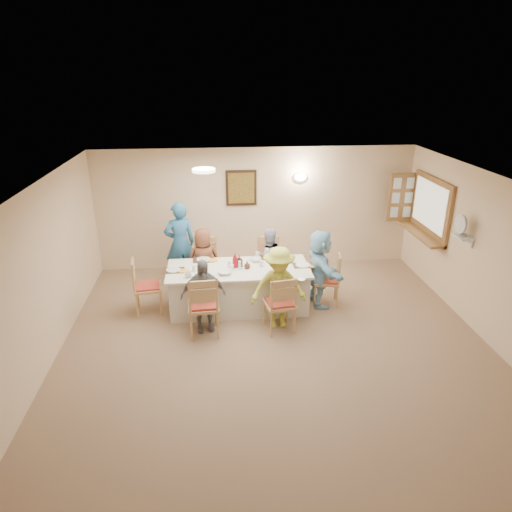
{
  "coord_description": "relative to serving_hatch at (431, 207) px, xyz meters",
  "views": [
    {
      "loc": [
        -0.87,
        -5.54,
        3.89
      ],
      "look_at": [
        -0.2,
        1.4,
        1.05
      ],
      "focal_mm": 32.0,
      "sensor_mm": 36.0,
      "label": 1
    }
  ],
  "objects": [
    {
      "name": "placemat_re",
      "position": [
        -2.58,
        -0.81,
        -0.74
      ],
      "size": [
        0.34,
        0.25,
        0.01
      ],
      "primitive_type": "cube",
      "color": "#472B19",
      "rests_on": "dining_table"
    },
    {
      "name": "chair_front_right",
      "position": [
        -3.1,
        -1.61,
        -1.01
      ],
      "size": [
        0.54,
        0.54,
        0.98
      ],
      "primitive_type": null,
      "rotation": [
        0.0,
        0.0,
        3.3
      ],
      "color": "tan",
      "rests_on": "ground"
    },
    {
      "name": "placemat_bl",
      "position": [
        -4.3,
        -0.39,
        -0.74
      ],
      "size": [
        0.37,
        0.28,
        0.01
      ],
      "primitive_type": "cube",
      "color": "#472B19",
      "rests_on": "dining_table"
    },
    {
      "name": "chair_front_left",
      "position": [
        -4.3,
        -1.61,
        -0.98
      ],
      "size": [
        0.53,
        0.53,
        1.03
      ],
      "primitive_type": null,
      "rotation": [
        0.0,
        0.0,
        3.21
      ],
      "color": "tan",
      "rests_on": "ground"
    },
    {
      "name": "dining_table",
      "position": [
        -3.7,
        -0.81,
        -1.12
      ],
      "size": [
        2.43,
        1.03,
        0.76
      ],
      "primitive_type": "cube",
      "color": "white",
      "rests_on": "ground"
    },
    {
      "name": "diner_right_end",
      "position": [
        -2.28,
        -0.81,
        -0.8
      ],
      "size": [
        1.39,
        0.71,
        1.4
      ],
      "primitive_type": "imported",
      "rotation": [
        0.0,
        0.0,
        1.69
      ],
      "color": "#A0DAFA",
      "rests_on": "ground"
    },
    {
      "name": "condiment_malt",
      "position": [
        -3.55,
        -0.84,
        -0.67
      ],
      "size": [
        0.14,
        0.14,
        0.13
      ],
      "primitive_type": "imported",
      "rotation": [
        0.0,
        0.0,
        0.18
      ],
      "color": "#452112",
      "rests_on": "dining_table"
    },
    {
      "name": "plate_le",
      "position": [
        -4.8,
        -0.81,
        -0.73
      ],
      "size": [
        0.24,
        0.24,
        0.01
      ],
      "primitive_type": "cylinder",
      "color": "white",
      "rests_on": "dining_table"
    },
    {
      "name": "placemat_br",
      "position": [
        -3.1,
        -0.39,
        -0.74
      ],
      "size": [
        0.35,
        0.26,
        0.01
      ],
      "primitive_type": "cube",
      "color": "#472B19",
      "rests_on": "dining_table"
    },
    {
      "name": "desk_fan",
      "position": [
        -0.11,
        -1.35,
        0.05
      ],
      "size": [
        0.3,
        0.3,
        0.28
      ],
      "primitive_type": null,
      "color": "#A5A5A8",
      "rests_on": "fan_shelf"
    },
    {
      "name": "caregiver",
      "position": [
        -4.75,
        0.34,
        -0.68
      ],
      "size": [
        0.8,
        0.7,
        1.63
      ],
      "primitive_type": "imported",
      "rotation": [
        0.0,
        0.0,
        3.42
      ],
      "color": "teal",
      "rests_on": "ground"
    },
    {
      "name": "hatch_sill",
      "position": [
        -0.12,
        0.0,
        -0.53
      ],
      "size": [
        0.3,
        1.5,
        0.05
      ],
      "primitive_type": "cube",
      "color": "brown",
      "rests_on": "room_walls"
    },
    {
      "name": "teacup_b",
      "position": [
        -3.32,
        -0.32,
        -0.7
      ],
      "size": [
        0.13,
        0.13,
        0.08
      ],
      "primitive_type": "imported",
      "rotation": [
        0.0,
        0.0,
        -0.25
      ],
      "color": "white",
      "rests_on": "dining_table"
    },
    {
      "name": "chair_right_end",
      "position": [
        -2.15,
        -0.81,
        -1.02
      ],
      "size": [
        0.54,
        0.54,
        0.95
      ],
      "primitive_type": null,
      "rotation": [
        0.0,
        0.0,
        -1.77
      ],
      "color": "tan",
      "rests_on": "ground"
    },
    {
      "name": "placemat_fl",
      "position": [
        -4.3,
        -1.23,
        -0.74
      ],
      "size": [
        0.37,
        0.28,
        0.01
      ],
      "primitive_type": "cube",
      "color": "#472B19",
      "rests_on": "dining_table"
    },
    {
      "name": "plate_br",
      "position": [
        -3.1,
        -0.39,
        -0.73
      ],
      "size": [
        0.24,
        0.24,
        0.01
      ],
      "primitive_type": "cylinder",
      "color": "white",
      "rests_on": "dining_table"
    },
    {
      "name": "diner_back_left",
      "position": [
        -4.3,
        -0.13,
        -0.87
      ],
      "size": [
        0.73,
        0.58,
        1.26
      ],
      "primitive_type": "imported",
      "rotation": [
        0.0,
        0.0,
        3.29
      ],
      "color": "brown",
      "rests_on": "ground"
    },
    {
      "name": "serving_hatch",
      "position": [
        0.0,
        0.0,
        0.0
      ],
      "size": [
        0.06,
        1.5,
        1.15
      ],
      "primitive_type": "cube",
      "color": "brown",
      "rests_on": "room_walls"
    },
    {
      "name": "napkin_br",
      "position": [
        -2.92,
        -0.44,
        -0.73
      ],
      "size": [
        0.15,
        0.15,
        0.01
      ],
      "primitive_type": "cube",
      "color": "gold",
      "rests_on": "dining_table"
    },
    {
      "name": "wall_sconce",
      "position": [
        -2.31,
        1.04,
        0.4
      ],
      "size": [
        0.26,
        0.09,
        0.18
      ],
      "primitive_type": "ellipsoid",
      "color": "white",
      "rests_on": "room_walls"
    },
    {
      "name": "drinking_glass",
      "position": [
        -3.85,
        -0.76,
        -0.68
      ],
      "size": [
        0.06,
        0.06,
        0.1
      ],
      "primitive_type": "cylinder",
      "color": "silver",
      "rests_on": "dining_table"
    },
    {
      "name": "diner_front_right",
      "position": [
        -3.1,
        -1.49,
        -0.81
      ],
      "size": [
        0.93,
        0.58,
        1.38
      ],
      "primitive_type": "imported",
      "rotation": [
        0.0,
        0.0,
        0.04
      ],
      "color": "#C8CF46",
      "rests_on": "ground"
    },
    {
      "name": "napkin_fr",
      "position": [
        -2.92,
        -1.28,
        -0.73
      ],
      "size": [
        0.13,
        0.13,
        0.01
      ],
      "primitive_type": "cube",
      "color": "gold",
      "rests_on": "dining_table"
    },
    {
      "name": "diner_back_right",
      "position": [
        -3.1,
        -0.13,
        -0.89
      ],
      "size": [
        0.77,
        0.69,
        1.22
      ],
      "primitive_type": "imported",
      "rotation": [
        0.0,
        0.0,
        3.34
      ],
      "color": "#A8A9C8",
      "rests_on": "ground"
    },
    {
      "name": "condiment_brown",
      "position": [
        -3.68,
        -0.74,
        -0.64
      ],
      "size": [
        0.15,
        0.15,
        0.21
      ],
      "primitive_type": "imported",
      "rotation": [
        0.0,
        0.0,
        0.29
      ],
      "color": "#452112",
      "rests_on": "dining_table"
    },
    {
      "name": "room_walls",
      "position": [
        -3.21,
        -2.4,
        0.01
      ],
      "size": [
        7.0,
        7.0,
        7.0
      ],
      "color": "beige",
      "rests_on": "ground"
    },
    {
      "name": "ground",
      "position": [
        -3.21,
        -2.4,
        -1.5
      ],
      "size": [
        7.0,
        7.0,
        0.0
      ],
      "primitive_type": "plane",
      "color": "#937054"
    },
    {
      "name": "fan_shelf",
      "position": [
        -0.08,
        -1.35,
        -0.1
      ],
      "size": [
        0.22,
        0.36,
        0.03
      ],
      "primitive_type": "cube",
      "color": "white",
      "rests_on": "room_walls"
    },
    {
      "name": "diner_front_left",
      "position": [
        -4.3,
        -1.49,
        -0.89
      ],
      "size": [
        0.82,
        0.54,
        1.22
      ],
      "primitive_type": "imported",
      "rotation": [
        0.0,
        0.0,
        0.17
      ],
      "color": "slate",
      "rests_on": "ground"
    },
    {
      "name": "napkin_bl",
      "position": [
        -4.12,
        -0.44,
        -0.73
      ],
      "size": [
        0.15,
        0.15,
        0.01
      ],
      "primitive_type": "cube",
      "color": "gold",
      "rests_on": "dining_table"
    },
    {
      "name": "condiment_ketchup",
      "position": [
        -3.75,
        -0.77,
        -0.61
      ],
      "size": [
        0.11,
        0.11,
        0.26
      ],
      "primitive_type": "imported",
      "rotation": [
        0.0,
        0.0,
        0.05
      ],
      "color": "#A90E18",
      "rests_on": "dining_table"
    },
    {
      "name": "plate_fr",
      "position": [
        -3.1,
        -1.23,
        -0.73
      ],
      "size": [
        0.23,
        0.23,
        0.01
      ],
      "primitive_type": "cylinder",
      "color": "white",
      "rests_on": "dining_table"
    },
    {
      "name": "placemat_le",
      "position": [
        -4.8,
        -0.81,
        -0.74
      ],
      "size": [
        0.37,
        0.27,
        0.01
      ],
      "primitive_type": "cube",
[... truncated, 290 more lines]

